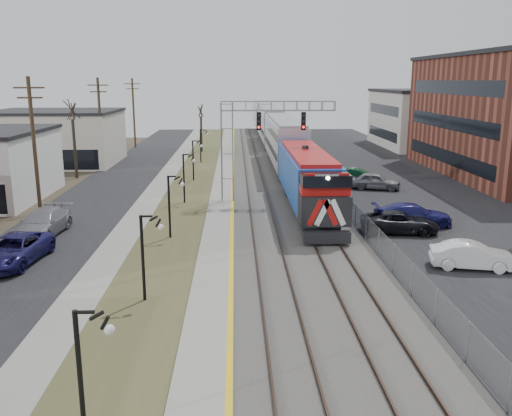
{
  "coord_description": "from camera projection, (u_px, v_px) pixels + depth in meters",
  "views": [
    {
      "loc": [
        0.14,
        -15.01,
        9.73
      ],
      "look_at": [
        1.3,
        15.08,
        2.6
      ],
      "focal_mm": 38.0,
      "sensor_mm": 36.0,
      "label": 1
    }
  ],
  "objects": [
    {
      "name": "fence",
      "position": [
        321.0,
        177.0,
        50.99
      ],
      "size": [
        0.04,
        120.0,
        1.6
      ],
      "primitive_type": "cube",
      "color": "gray",
      "rests_on": "ground"
    },
    {
      "name": "car_lot_f",
      "position": [
        357.0,
        177.0,
        51.31
      ],
      "size": [
        4.97,
        3.22,
        1.55
      ],
      "primitive_type": "imported",
      "rotation": [
        0.0,
        0.0,
        1.2
      ],
      "color": "#0B3A1F",
      "rests_on": "ground"
    },
    {
      "name": "car_lot_d",
      "position": [
        412.0,
        215.0,
        36.77
      ],
      "size": [
        5.32,
        2.19,
        1.54
      ],
      "primitive_type": "imported",
      "rotation": [
        0.0,
        0.0,
        1.56
      ],
      "color": "navy",
      "rests_on": "ground"
    },
    {
      "name": "track_near",
      "position": [
        255.0,
        183.0,
        50.87
      ],
      "size": [
        1.58,
        120.0,
        0.15
      ],
      "color": "#2D2119",
      "rests_on": "ballast_bed"
    },
    {
      "name": "car_street_a",
      "position": [
        14.0,
        251.0,
        29.19
      ],
      "size": [
        3.11,
        5.77,
        1.54
      ],
      "primitive_type": "imported",
      "rotation": [
        0.0,
        0.0,
        -0.1
      ],
      "color": "#1A1751",
      "rests_on": "ground"
    },
    {
      "name": "ground",
      "position": [
        233.0,
        401.0,
        16.83
      ],
      "size": [
        160.0,
        160.0,
        0.0
      ],
      "primitive_type": "plane",
      "color": "#473D2D",
      "rests_on": "ground"
    },
    {
      "name": "car_lot_b",
      "position": [
        472.0,
        256.0,
        28.42
      ],
      "size": [
        4.51,
        2.41,
        1.41
      ],
      "primitive_type": "imported",
      "rotation": [
        0.0,
        0.0,
        1.35
      ],
      "color": "white",
      "rests_on": "ground"
    },
    {
      "name": "ballast_bed",
      "position": [
        276.0,
        185.0,
        50.99
      ],
      "size": [
        8.0,
        120.0,
        0.2
      ],
      "primitive_type": "cube",
      "color": "#595651",
      "rests_on": "ground"
    },
    {
      "name": "platform_edge",
      "position": [
        233.0,
        184.0,
        50.8
      ],
      "size": [
        0.24,
        120.0,
        0.01
      ],
      "primitive_type": "cube",
      "color": "gold",
      "rests_on": "platform"
    },
    {
      "name": "signal_gantry",
      "position": [
        249.0,
        134.0,
        42.8
      ],
      "size": [
        9.0,
        1.07,
        8.15
      ],
      "color": "gray",
      "rests_on": "ground"
    },
    {
      "name": "car_lot_e",
      "position": [
        375.0,
        181.0,
        49.11
      ],
      "size": [
        4.77,
        3.02,
        1.51
      ],
      "primitive_type": "imported",
      "rotation": [
        0.0,
        0.0,
        1.27
      ],
      "color": "gray",
      "rests_on": "ground"
    },
    {
      "name": "car_street_b",
      "position": [
        43.0,
        223.0,
        34.55
      ],
      "size": [
        2.75,
        5.76,
        1.62
      ],
      "primitive_type": "imported",
      "rotation": [
        0.0,
        0.0,
        -0.09
      ],
      "color": "gray",
      "rests_on": "ground"
    },
    {
      "name": "car_lot_c",
      "position": [
        400.0,
        223.0,
        35.15
      ],
      "size": [
        5.28,
        2.93,
        1.4
      ],
      "primitive_type": "imported",
      "rotation": [
        0.0,
        0.0,
        1.45
      ],
      "color": "black",
      "rests_on": "ground"
    },
    {
      "name": "lampposts",
      "position": [
        170.0,
        206.0,
        34.0
      ],
      "size": [
        0.14,
        62.14,
        4.0
      ],
      "color": "black",
      "rests_on": "ground"
    },
    {
      "name": "train",
      "position": [
        274.0,
        131.0,
        74.57
      ],
      "size": [
        3.0,
        85.85,
        5.33
      ],
      "color": "#1445A5",
      "rests_on": "ground"
    },
    {
      "name": "track_far",
      "position": [
        292.0,
        183.0,
        51.0
      ],
      "size": [
        1.58,
        120.0,
        0.15
      ],
      "color": "#2D2119",
      "rests_on": "ballast_bed"
    },
    {
      "name": "utility_poles",
      "position": [
        34.0,
        147.0,
        39.44
      ],
      "size": [
        0.28,
        80.28,
        10.0
      ],
      "color": "#4C3823",
      "rests_on": "ground"
    },
    {
      "name": "sidewalk",
      "position": [
        159.0,
        186.0,
        50.59
      ],
      "size": [
        2.0,
        120.0,
        0.08
      ],
      "primitive_type": "cube",
      "color": "gray",
      "rests_on": "ground"
    },
    {
      "name": "parking_lot",
      "position": [
        402.0,
        185.0,
        51.46
      ],
      "size": [
        16.0,
        120.0,
        0.04
      ],
      "primitive_type": "cube",
      "color": "black",
      "rests_on": "ground"
    },
    {
      "name": "bare_trees",
      "position": [
        106.0,
        153.0,
        53.57
      ],
      "size": [
        12.3,
        42.3,
        5.95
      ],
      "color": "#382D23",
      "rests_on": "ground"
    },
    {
      "name": "grass_median",
      "position": [
        191.0,
        186.0,
        50.7
      ],
      "size": [
        4.0,
        120.0,
        0.06
      ],
      "primitive_type": "cube",
      "color": "#444826",
      "rests_on": "ground"
    },
    {
      "name": "street_west",
      "position": [
        111.0,
        187.0,
        50.42
      ],
      "size": [
        7.0,
        120.0,
        0.04
      ],
      "primitive_type": "cube",
      "color": "black",
      "rests_on": "ground"
    },
    {
      "name": "platform",
      "position": [
        223.0,
        185.0,
        50.8
      ],
      "size": [
        2.0,
        120.0,
        0.24
      ],
      "primitive_type": "cube",
      "color": "gray",
      "rests_on": "ground"
    }
  ]
}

